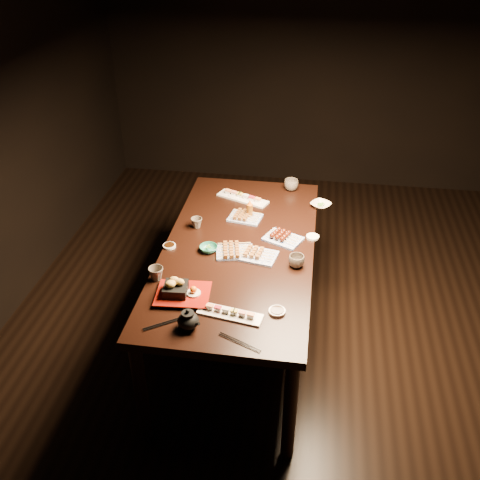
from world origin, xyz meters
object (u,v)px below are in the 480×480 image
object	(u,v)px
yakitori_plate_left	(245,215)
tempura_tray	(183,289)
yakitori_plate_right	(257,253)
condiment_bottle	(250,209)
sushi_platter_far	(243,196)
teacup_far_right	(291,185)
sushi_platter_near	(230,312)
yakitori_plate_center	(235,249)
teapot	(188,319)
teacup_near_left	(156,274)
teacup_mid_right	(296,261)
dining_table	(239,296)
edamame_bowl_green	(209,249)
teacup_far_left	(197,223)
edamame_bowl_cream	(321,205)

from	to	relation	value
yakitori_plate_left	tempura_tray	world-z (taller)	tempura_tray
tempura_tray	yakitori_plate_right	bearing A→B (deg)	46.98
condiment_bottle	tempura_tray	bearing A→B (deg)	-105.05
sushi_platter_far	teacup_far_right	size ratio (longest dim) A/B	3.67
teacup_far_right	tempura_tray	bearing A→B (deg)	-110.08
sushi_platter_near	condiment_bottle	size ratio (longest dim) A/B	2.62
yakitori_plate_center	yakitori_plate_left	bearing A→B (deg)	78.13
yakitori_plate_left	tempura_tray	xyz separation A→B (m)	(-0.21, -0.85, 0.03)
tempura_tray	sushi_platter_far	bearing A→B (deg)	77.76
yakitori_plate_right	teapot	world-z (taller)	teapot
teacup_near_left	teacup_mid_right	world-z (taller)	teacup_near_left
teapot	dining_table	bearing A→B (deg)	106.76
edamame_bowl_green	teacup_far_right	bearing A→B (deg)	63.53
dining_table	teacup_mid_right	distance (m)	0.56
teacup_mid_right	tempura_tray	bearing A→B (deg)	-147.54
teacup_near_left	teapot	size ratio (longest dim) A/B	0.66
sushi_platter_far	teacup_near_left	distance (m)	1.05
teacup_far_right	teacup_far_left	bearing A→B (deg)	-132.47
yakitori_plate_right	condiment_bottle	xyz separation A→B (m)	(-0.11, 0.45, 0.03)
dining_table	sushi_platter_near	bearing A→B (deg)	-73.90
yakitori_plate_right	dining_table	bearing A→B (deg)	156.56
sushi_platter_far	yakitori_plate_center	xyz separation A→B (m)	(0.05, -0.67, 0.00)
tempura_tray	yakitori_plate_center	bearing A→B (deg)	60.78
dining_table	sushi_platter_far	distance (m)	0.73
yakitori_plate_left	condiment_bottle	distance (m)	0.05
yakitori_plate_center	edamame_bowl_cream	distance (m)	0.81
yakitori_plate_center	teacup_far_right	size ratio (longest dim) A/B	2.15
sushi_platter_far	edamame_bowl_cream	world-z (taller)	sushi_platter_far
teacup_near_left	teapot	xyz separation A→B (m)	(0.26, -0.35, 0.01)
edamame_bowl_green	teacup_near_left	xyz separation A→B (m)	(-0.23, -0.32, 0.02)
yakitori_plate_right	edamame_bowl_green	size ratio (longest dim) A/B	2.10
dining_table	tempura_tray	xyz separation A→B (m)	(-0.22, -0.51, 0.43)
teacup_near_left	teapot	world-z (taller)	teapot
yakitori_plate_left	teacup_far_right	xyz separation A→B (m)	(0.27, 0.46, 0.01)
tempura_tray	teapot	xyz separation A→B (m)	(0.08, -0.23, 0.00)
yakitori_plate_right	sushi_platter_far	bearing A→B (deg)	116.31
dining_table	teapot	distance (m)	0.87
edamame_bowl_cream	teapot	world-z (taller)	teapot
yakitori_plate_center	edamame_bowl_green	bearing A→B (deg)	168.06
teacup_far_left	edamame_bowl_cream	bearing A→B (deg)	26.53
edamame_bowl_cream	teacup_far_right	distance (m)	0.31
yakitori_plate_center	tempura_tray	bearing A→B (deg)	-126.27
sushi_platter_far	yakitori_plate_right	bearing A→B (deg)	127.77
teacup_far_left	teapot	xyz separation A→B (m)	(0.16, -0.93, 0.02)
dining_table	yakitori_plate_left	bearing A→B (deg)	103.18
yakitori_plate_center	yakitori_plate_right	bearing A→B (deg)	-18.15
yakitori_plate_left	teacup_mid_right	xyz separation A→B (m)	(0.37, -0.49, 0.01)
edamame_bowl_green	teacup_mid_right	bearing A→B (deg)	-8.52
edamame_bowl_cream	teacup_near_left	xyz separation A→B (m)	(-0.88, -0.96, 0.02)
edamame_bowl_cream	teacup_far_right	bearing A→B (deg)	134.31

